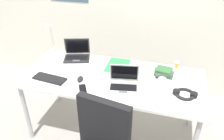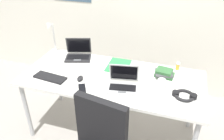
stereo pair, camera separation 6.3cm
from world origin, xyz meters
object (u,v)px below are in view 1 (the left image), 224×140
object	(u,v)px
coffee_mug	(162,83)
laptop_near_mouse	(77,55)
book_stack	(164,72)
external_keyboard	(50,78)
laptop_center	(124,83)
pill_bottle	(177,65)
computer_mouse	(80,79)
paper_folder_by_keyboard	(118,65)
headphones	(185,94)
cell_phone	(83,89)
desk_lamp	(51,39)

from	to	relation	value
coffee_mug	laptop_near_mouse	bearing A→B (deg)	162.21
book_stack	external_keyboard	bearing A→B (deg)	-160.78
laptop_near_mouse	laptop_center	xyz separation A→B (m)	(0.65, -0.42, -0.00)
laptop_near_mouse	pill_bottle	xyz separation A→B (m)	(1.11, 0.07, -0.00)
computer_mouse	paper_folder_by_keyboard	world-z (taller)	computer_mouse
headphones	pill_bottle	bearing A→B (deg)	101.05
laptop_near_mouse	paper_folder_by_keyboard	world-z (taller)	laptop_near_mouse
cell_phone	coffee_mug	xyz separation A→B (m)	(0.70, 0.24, 0.04)
laptop_near_mouse	book_stack	xyz separation A→B (m)	(0.99, -0.12, -0.00)
paper_folder_by_keyboard	desk_lamp	bearing A→B (deg)	176.80
headphones	paper_folder_by_keyboard	world-z (taller)	headphones
headphones	coffee_mug	world-z (taller)	coffee_mug
external_keyboard	cell_phone	world-z (taller)	external_keyboard
external_keyboard	computer_mouse	bearing A→B (deg)	18.47
headphones	desk_lamp	bearing A→B (deg)	165.37
laptop_near_mouse	external_keyboard	size ratio (longest dim) A/B	1.02
laptop_near_mouse	coffee_mug	bearing A→B (deg)	-17.79
book_stack	paper_folder_by_keyboard	size ratio (longest dim) A/B	0.65
cell_phone	book_stack	distance (m)	0.82
external_keyboard	pill_bottle	distance (m)	1.31
external_keyboard	book_stack	xyz separation A→B (m)	(1.07, 0.37, 0.03)
book_stack	coffee_mug	distance (m)	0.20
laptop_center	pill_bottle	world-z (taller)	laptop_center
laptop_near_mouse	cell_phone	size ratio (longest dim) A/B	2.48
pill_bottle	external_keyboard	bearing A→B (deg)	-154.95
computer_mouse	pill_bottle	size ratio (longest dim) A/B	1.22
pill_bottle	laptop_near_mouse	bearing A→B (deg)	-176.53
cell_phone	headphones	distance (m)	0.92
laptop_near_mouse	headphones	distance (m)	1.26
cell_phone	headphones	size ratio (longest dim) A/B	0.64
pill_bottle	book_stack	size ratio (longest dim) A/B	0.39
desk_lamp	headphones	bearing A→B (deg)	-14.63
computer_mouse	paper_folder_by_keyboard	bearing A→B (deg)	41.55
book_stack	desk_lamp	bearing A→B (deg)	175.04
cell_phone	headphones	world-z (taller)	headphones
laptop_near_mouse	laptop_center	size ratio (longest dim) A/B	1.08
laptop_center	coffee_mug	size ratio (longest dim) A/B	2.76
desk_lamp	headphones	size ratio (longest dim) A/B	1.87
computer_mouse	laptop_center	bearing A→B (deg)	-10.85
laptop_center	book_stack	size ratio (longest dim) A/B	1.54
headphones	book_stack	distance (m)	0.35
laptop_center	pill_bottle	bearing A→B (deg)	46.66
paper_folder_by_keyboard	coffee_mug	distance (m)	0.56
desk_lamp	paper_folder_by_keyboard	xyz separation A→B (m)	(0.80, -0.04, -0.19)
coffee_mug	external_keyboard	bearing A→B (deg)	-170.89
desk_lamp	headphones	world-z (taller)	desk_lamp
paper_folder_by_keyboard	headphones	bearing A→B (deg)	-26.42
laptop_near_mouse	pill_bottle	world-z (taller)	laptop_near_mouse
laptop_near_mouse	external_keyboard	world-z (taller)	laptop_near_mouse
laptop_center	cell_phone	world-z (taller)	laptop_center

